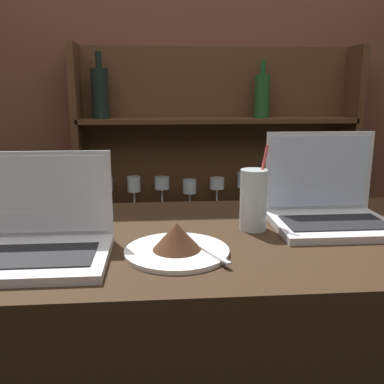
# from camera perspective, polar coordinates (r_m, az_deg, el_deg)

# --- Properties ---
(back_wall) EXTENTS (7.00, 0.06, 2.70)m
(back_wall) POSITION_cam_1_polar(r_m,az_deg,el_deg) (2.05, -0.75, 11.27)
(back_wall) COLOR brown
(back_wall) RESTS_ON ground_plane
(back_shelf) EXTENTS (1.27, 0.18, 1.62)m
(back_shelf) POSITION_cam_1_polar(r_m,az_deg,el_deg) (2.06, 2.95, -2.83)
(back_shelf) COLOR #472D19
(back_shelf) RESTS_ON ground_plane
(laptop_near) EXTENTS (0.34, 0.24, 0.21)m
(laptop_near) POSITION_cam_1_polar(r_m,az_deg,el_deg) (0.96, -21.14, -5.52)
(laptop_near) COLOR silver
(laptop_near) RESTS_ON bar_counter
(laptop_far) EXTENTS (0.30, 0.24, 0.23)m
(laptop_far) POSITION_cam_1_polar(r_m,az_deg,el_deg) (1.17, 17.65, -1.68)
(laptop_far) COLOR silver
(laptop_far) RESTS_ON bar_counter
(cake_plate) EXTENTS (0.23, 0.23, 0.07)m
(cake_plate) POSITION_cam_1_polar(r_m,az_deg,el_deg) (0.92, -2.02, -6.82)
(cake_plate) COLOR white
(cake_plate) RESTS_ON bar_counter
(water_glass) EXTENTS (0.07, 0.07, 0.21)m
(water_glass) POSITION_cam_1_polar(r_m,az_deg,el_deg) (1.07, 8.20, -1.02)
(water_glass) COLOR silver
(water_glass) RESTS_ON bar_counter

